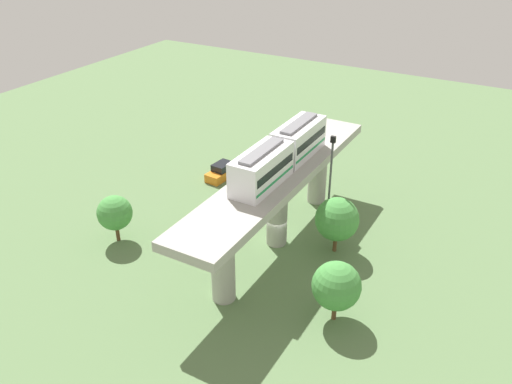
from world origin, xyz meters
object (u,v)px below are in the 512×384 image
train (281,153)px  tree_mid_lot (337,219)px  parked_car_orange (222,172)px  parked_car_yellow (210,232)px  signal_post (330,182)px  tree_near_viaduct (336,286)px  tree_far_corner (115,213)px

train → tree_mid_lot: 7.73m
train → parked_car_orange: (-11.62, 8.15, -8.24)m
parked_car_yellow → signal_post: (9.14, 6.42, 4.80)m
tree_near_viaduct → tree_mid_lot: size_ratio=0.94×
parked_car_yellow → tree_far_corner: size_ratio=0.95×
train → tree_far_corner: bearing=-150.1°
train → parked_car_orange: bearing=145.0°
parked_car_yellow → signal_post: signal_post is taller
train → parked_car_orange: 16.41m
parked_car_yellow → parked_car_orange: bearing=109.1°
train → tree_near_viaduct: (8.64, -7.52, -5.82)m
train → tree_mid_lot: bearing=9.9°
parked_car_yellow → tree_mid_lot: bearing=11.2°
parked_car_yellow → tree_far_corner: bearing=-157.4°
tree_mid_lot → signal_post: signal_post is taller
tree_mid_lot → parked_car_orange: bearing=156.8°
parked_car_orange → tree_near_viaduct: (20.26, -15.67, 2.42)m
parked_car_yellow → signal_post: 12.16m
train → tree_mid_lot: size_ratio=2.53×
train → tree_mid_lot: (5.25, 0.92, -5.61)m
parked_car_orange → tree_far_corner: (-1.53, -15.70, 2.25)m
parked_car_yellow → signal_post: size_ratio=0.44×
tree_mid_lot → signal_post: 3.76m
parked_car_yellow → tree_far_corner: tree_far_corner is taller
parked_car_orange → tree_far_corner: size_ratio=0.94×
tree_near_viaduct → signal_post: signal_post is taller
train → parked_car_yellow: 10.49m
train → tree_far_corner: size_ratio=2.92×
tree_near_viaduct → tree_far_corner: (-21.79, -0.03, -0.17)m
tree_near_viaduct → tree_mid_lot: 9.10m
parked_car_yellow → tree_mid_lot: 11.98m
parked_car_orange → signal_post: bearing=-12.1°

